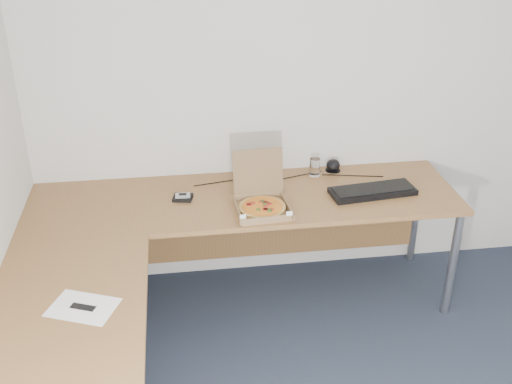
{
  "coord_description": "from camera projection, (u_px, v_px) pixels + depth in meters",
  "views": [
    {
      "loc": [
        -0.88,
        -1.77,
        2.41
      ],
      "look_at": [
        -0.45,
        1.28,
        0.82
      ],
      "focal_mm": 43.54,
      "sensor_mm": 36.0,
      "label": 1
    }
  ],
  "objects": [
    {
      "name": "room_shell",
      "position": [
        431.0,
        240.0,
        2.2
      ],
      "size": [
        3.5,
        3.5,
        2.5
      ],
      "primitive_type": null,
      "color": "beige",
      "rests_on": "ground"
    },
    {
      "name": "pizza_box",
      "position": [
        262.0,
        204.0,
        3.46
      ],
      "size": [
        0.29,
        0.34,
        0.3
      ],
      "rotation": [
        0.0,
        0.0,
        0.08
      ],
      "color": "olive",
      "rests_on": "desk"
    },
    {
      "name": "desk",
      "position": [
        193.0,
        244.0,
        3.21
      ],
      "size": [
        2.5,
        2.2,
        0.73
      ],
      "color": "olive",
      "rests_on": "ground"
    },
    {
      "name": "phone",
      "position": [
        183.0,
        196.0,
        3.57
      ],
      "size": [
        0.09,
        0.05,
        0.02
      ],
      "primitive_type": "cube",
      "rotation": [
        0.0,
        0.0,
        -0.05
      ],
      "color": "#B2B5BA",
      "rests_on": "wallet"
    },
    {
      "name": "cable_bundle",
      "position": [
        285.0,
        178.0,
        3.82
      ],
      "size": [
        0.57,
        0.12,
        0.01
      ],
      "primitive_type": null,
      "rotation": [
        0.0,
        0.0,
        0.14
      ],
      "color": "black",
      "rests_on": "desk"
    },
    {
      "name": "paper_sheet",
      "position": [
        83.0,
        307.0,
        2.69
      ],
      "size": [
        0.34,
        0.29,
        0.0
      ],
      "primitive_type": "cube",
      "rotation": [
        0.0,
        0.0,
        -0.39
      ],
      "color": "white",
      "rests_on": "desk"
    },
    {
      "name": "dome_speaker",
      "position": [
        333.0,
        165.0,
        3.91
      ],
      "size": [
        0.1,
        0.1,
        0.08
      ],
      "primitive_type": "ellipsoid",
      "color": "black",
      "rests_on": "desk"
    },
    {
      "name": "keyboard",
      "position": [
        373.0,
        191.0,
        3.64
      ],
      "size": [
        0.52,
        0.23,
        0.03
      ],
      "primitive_type": "cube",
      "rotation": [
        0.0,
        0.0,
        0.11
      ],
      "color": "black",
      "rests_on": "desk"
    },
    {
      "name": "wallet",
      "position": [
        183.0,
        198.0,
        3.58
      ],
      "size": [
        0.13,
        0.11,
        0.02
      ],
      "primitive_type": "cube",
      "rotation": [
        0.0,
        0.0,
        -0.22
      ],
      "color": "black",
      "rests_on": "desk"
    },
    {
      "name": "drinking_glass",
      "position": [
        315.0,
        167.0,
        3.84
      ],
      "size": [
        0.06,
        0.06,
        0.11
      ],
      "primitive_type": "cylinder",
      "color": "white",
      "rests_on": "desk"
    }
  ]
}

